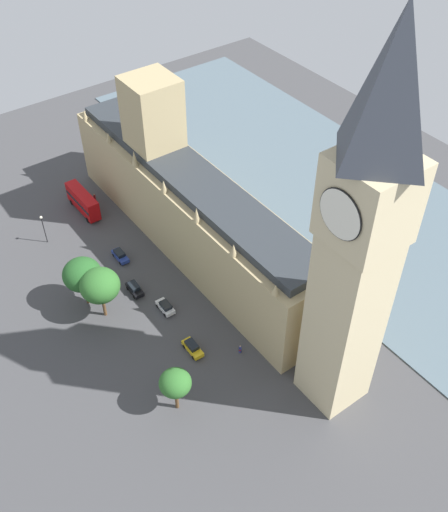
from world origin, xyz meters
TOP-DOWN VIEW (x-y plane):
  - ground_plane at (0.00, 0.00)m, footprint 143.98×143.98m
  - river_thames at (-35.33, 0.00)m, footprint 43.32×129.58m
  - parliament_building at (-1.99, -1.80)m, footprint 12.41×67.46m
  - clock_tower at (-0.46, 40.19)m, footprint 9.25×9.25m
  - double_decker_bus_opposite_hall at (10.45, -22.64)m, footprint 2.75×10.53m
  - car_blue_midblock at (11.57, -5.18)m, footprint 1.84×4.35m
  - car_black_by_river_gate at (13.76, 4.12)m, footprint 2.04×4.29m
  - car_white_under_trees at (11.62, 11.18)m, footprint 1.90×4.05m
  - car_yellow_cab_leading at (12.83, 21.47)m, footprint 1.89×4.42m
  - pedestrian_kerbside at (6.64, 26.27)m, footprint 0.67×0.67m
  - pedestrian_corner at (6.98, -24.75)m, footprint 0.53×0.62m
  - plane_tree_far_end at (21.77, 1.45)m, footprint 6.72×6.72m
  - plane_tree_near_tower at (20.65, 5.84)m, footprint 6.81×6.81m
  - plane_tree_trailing at (20.66, 28.97)m, footprint 4.83×4.83m
  - street_lamp_slot_10 at (20.91, -18.06)m, footprint 0.56×0.56m

SIDE VIEW (x-z plane):
  - ground_plane at x=0.00m, z-range 0.00..0.00m
  - river_thames at x=-35.33m, z-range 0.00..0.25m
  - pedestrian_corner at x=6.98m, z-range -0.08..1.52m
  - pedestrian_kerbside at x=6.64m, z-range -0.08..1.54m
  - car_white_under_trees at x=11.62m, z-range 0.01..1.75m
  - car_blue_midblock at x=11.57m, z-range 0.02..1.76m
  - car_yellow_cab_leading at x=12.83m, z-range 0.02..1.76m
  - car_black_by_river_gate at x=13.76m, z-range 0.02..1.76m
  - double_decker_bus_opposite_hall at x=10.45m, z-range 0.26..5.01m
  - street_lamp_slot_10 at x=20.91m, z-range 1.28..7.84m
  - plane_tree_trailing at x=20.66m, z-range 2.02..10.27m
  - plane_tree_far_end at x=21.77m, z-range 2.04..11.88m
  - plane_tree_near_tower at x=20.65m, z-range 2.16..12.33m
  - parliament_building at x=-1.99m, z-range -5.78..24.64m
  - clock_tower at x=-0.46m, z-range 1.08..61.78m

